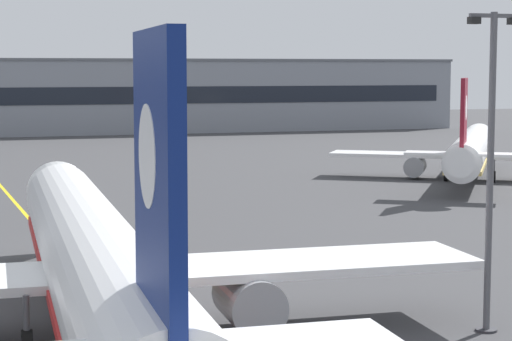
{
  "coord_description": "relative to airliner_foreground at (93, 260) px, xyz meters",
  "views": [
    {
      "loc": [
        -5.83,
        -27.24,
        10.76
      ],
      "look_at": [
        5.12,
        7.25,
        6.94
      ],
      "focal_mm": 67.81,
      "sensor_mm": 36.0,
      "label": 1
    }
  ],
  "objects": [
    {
      "name": "airliner_background",
      "position": [
        42.84,
        45.34,
        -0.48
      ],
      "size": [
        25.24,
        31.26,
        9.99
      ],
      "color": "white",
      "rests_on": "ground"
    },
    {
      "name": "airliner_foreground",
      "position": [
        0.0,
        0.0,
        0.0
      ],
      "size": [
        32.17,
        41.5,
        11.65
      ],
      "color": "white",
      "rests_on": "ground"
    },
    {
      "name": "safety_cone_by_nose_gear",
      "position": [
        0.88,
        16.13,
        -3.11
      ],
      "size": [
        0.44,
        0.44,
        0.55
      ],
      "color": "orange",
      "rests_on": "ground"
    },
    {
      "name": "taxiway_centreline",
      "position": [
        0.73,
        20.26,
        -3.37
      ],
      "size": [
        8.56,
        179.82,
        0.01
      ],
      "primitive_type": "cube",
      "rotation": [
        0.0,
        0.0,
        0.05
      ],
      "color": "yellow",
      "rests_on": "ground"
    },
    {
      "name": "terminal_building",
      "position": [
        10.13,
        125.01,
        2.84
      ],
      "size": [
        142.67,
        12.4,
        12.41
      ],
      "color": "gray",
      "rests_on": "ground"
    },
    {
      "name": "apron_lamp_post",
      "position": [
        15.69,
        -2.83,
        3.44
      ],
      "size": [
        2.24,
        0.9,
        13.0
      ],
      "color": "#515156",
      "rests_on": "ground"
    }
  ]
}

